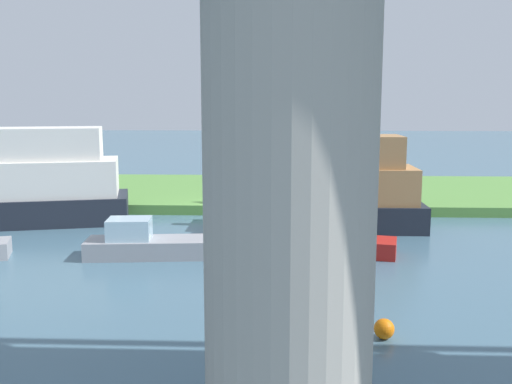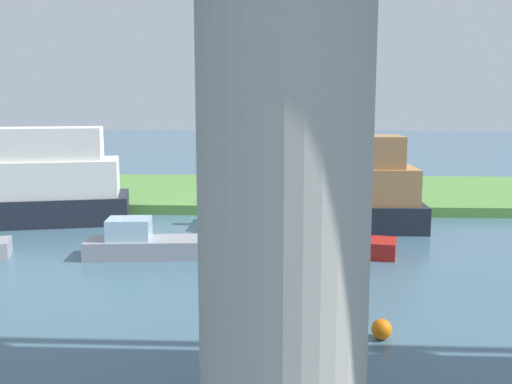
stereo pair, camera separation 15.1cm
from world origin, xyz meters
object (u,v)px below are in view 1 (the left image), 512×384
at_px(marker_buoy, 384,329).
at_px(person_on_bank, 221,189).
at_px(motorboat_white, 338,241).
at_px(motorboat_red, 29,185).
at_px(skiff_small, 142,243).
at_px(riverboat_paddlewheel, 329,191).
at_px(bridge_pylon, 290,139).
at_px(mooring_post, 220,195).

bearing_deg(marker_buoy, person_on_bank, -70.53).
bearing_deg(motorboat_white, motorboat_red, -19.28).
bearing_deg(skiff_small, motorboat_white, -173.91).
distance_m(riverboat_paddlewheel, skiff_small, 9.02).
relative_size(bridge_pylon, skiff_small, 2.31).
bearing_deg(motorboat_red, mooring_post, -162.23).
xyz_separation_m(motorboat_red, skiff_small, (-6.58, 5.62, -1.30)).
relative_size(motorboat_white, marker_buoy, 8.46).
bearing_deg(marker_buoy, skiff_small, -43.29).
height_order(mooring_post, riverboat_paddlewheel, riverboat_paddlewheel).
xyz_separation_m(person_on_bank, skiff_small, (2.03, 8.68, -0.69)).
distance_m(bridge_pylon, motorboat_white, 13.20).
bearing_deg(marker_buoy, mooring_post, -70.14).
bearing_deg(riverboat_paddlewheel, skiff_small, 35.42).
xyz_separation_m(skiff_small, motorboat_white, (-7.28, -0.78, -0.04)).
distance_m(mooring_post, riverboat_paddlewheel, 6.20).
distance_m(mooring_post, skiff_small, 8.63).
distance_m(skiff_small, marker_buoy, 10.51).
bearing_deg(motorboat_red, marker_buoy, 137.96).
height_order(mooring_post, motorboat_red, motorboat_red).
bearing_deg(motorboat_red, skiff_small, 139.48).
bearing_deg(person_on_bank, bridge_pylon, 99.14).
bearing_deg(bridge_pylon, motorboat_white, -99.38).
distance_m(person_on_bank, motorboat_red, 9.16).
height_order(motorboat_red, marker_buoy, motorboat_red).
height_order(bridge_pylon, person_on_bank, bridge_pylon).
xyz_separation_m(mooring_post, marker_buoy, (-5.63, 15.59, -0.71)).
relative_size(person_on_bank, motorboat_red, 0.14).
xyz_separation_m(riverboat_paddlewheel, motorboat_white, (0.01, 4.41, -1.22)).
xyz_separation_m(mooring_post, motorboat_red, (8.60, 2.76, 0.85)).
distance_m(skiff_small, motorboat_white, 7.32).
xyz_separation_m(motorboat_red, motorboat_white, (-13.86, 4.85, -1.33)).
distance_m(riverboat_paddlewheel, motorboat_red, 13.87).
bearing_deg(motorboat_white, bridge_pylon, 80.62).
relative_size(riverboat_paddlewheel, skiff_small, 2.02).
relative_size(mooring_post, marker_buoy, 1.85).
height_order(person_on_bank, marker_buoy, person_on_bank).
xyz_separation_m(bridge_pylon, marker_buoy, (-2.38, -4.21, -4.87)).
bearing_deg(person_on_bank, riverboat_paddlewheel, 146.36).
distance_m(mooring_post, motorboat_white, 9.26).
relative_size(bridge_pylon, mooring_post, 11.05).
height_order(motorboat_red, motorboat_white, motorboat_red).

